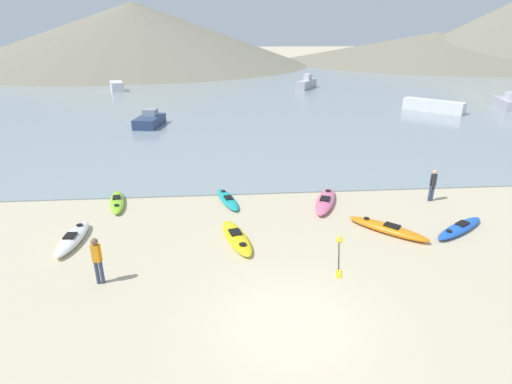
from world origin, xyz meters
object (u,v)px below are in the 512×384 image
moored_boat_2 (307,83)px  kayak_on_sand_3 (460,228)px  person_near_foreground (97,258)px  moored_boat_1 (433,106)px  loose_paddle (339,255)px  kayak_on_sand_5 (228,199)px  person_near_waterline (433,183)px  moored_boat_4 (510,103)px  kayak_on_sand_4 (236,237)px  kayak_on_sand_2 (388,229)px  kayak_on_sand_6 (72,238)px  moored_boat_3 (150,120)px  moored_boat_0 (117,86)px  kayak_on_sand_1 (325,201)px  kayak_on_sand_0 (117,202)px

moored_boat_2 → kayak_on_sand_3: bearing=-93.0°
person_near_foreground → moored_boat_1: 36.02m
loose_paddle → kayak_on_sand_5: bearing=126.8°
moored_boat_2 → loose_paddle: bearing=-99.8°
person_near_waterline → moored_boat_1: person_near_waterline is taller
moored_boat_4 → kayak_on_sand_3: bearing=-128.2°
person_near_foreground → loose_paddle: size_ratio=0.58×
kayak_on_sand_4 → person_near_waterline: (9.15, 3.07, 0.74)m
moored_boat_1 → kayak_on_sand_2: bearing=-120.4°
kayak_on_sand_6 → kayak_on_sand_4: bearing=-3.1°
person_near_foreground → moored_boat_2: size_ratio=0.32×
kayak_on_sand_4 → moored_boat_1: (20.00, 24.15, 0.47)m
moored_boat_3 → moored_boat_0: bearing=109.8°
kayak_on_sand_1 → moored_boat_3: moored_boat_3 is taller
kayak_on_sand_1 → loose_paddle: (-0.60, -4.46, -0.15)m
person_near_foreground → moored_boat_4: bearing=39.8°
person_near_waterline → moored_boat_0: size_ratio=0.41×
kayak_on_sand_2 → moored_boat_0: bearing=116.1°
kayak_on_sand_5 → moored_boat_2: (11.28, 37.83, 0.59)m
kayak_on_sand_6 → moored_boat_2: (17.12, 41.21, 0.54)m
person_near_foreground → loose_paddle: bearing=7.2°
kayak_on_sand_2 → person_near_waterline: size_ratio=1.85×
moored_boat_0 → moored_boat_3: bearing=-70.2°
person_near_foreground → moored_boat_0: size_ratio=0.43×
kayak_on_sand_6 → moored_boat_4: (34.35, 24.39, 0.47)m
kayak_on_sand_2 → kayak_on_sand_4: (-5.94, -0.17, -0.04)m
moored_boat_0 → moored_boat_1: 38.02m
moored_boat_3 → loose_paddle: (9.97, -21.25, -0.51)m
kayak_on_sand_1 → kayak_on_sand_3: (4.66, -3.02, -0.03)m
kayak_on_sand_2 → kayak_on_sand_0: bearing=162.3°
kayak_on_sand_0 → moored_boat_0: moored_boat_0 is taller
kayak_on_sand_4 → moored_boat_3: size_ratio=0.82×
kayak_on_sand_4 → moored_boat_3: bearing=107.9°
kayak_on_sand_0 → person_near_foreground: size_ratio=1.76×
kayak_on_sand_3 → loose_paddle: (-5.26, -1.44, -0.13)m
kayak_on_sand_4 → loose_paddle: kayak_on_sand_4 is taller
kayak_on_sand_5 → moored_boat_4: size_ratio=0.57×
person_near_waterline → loose_paddle: bearing=-141.3°
moored_boat_2 → kayak_on_sand_6: bearing=-112.6°
kayak_on_sand_1 → moored_boat_3: size_ratio=0.87×
person_near_waterline → kayak_on_sand_5: bearing=176.1°
kayak_on_sand_4 → kayak_on_sand_5: (-0.27, 3.71, -0.01)m
kayak_on_sand_1 → kayak_on_sand_4: 5.16m
kayak_on_sand_6 → person_near_foreground: (1.76, -2.73, 0.73)m
kayak_on_sand_5 → moored_boat_0: moored_boat_0 is taller
moored_boat_1 → person_near_foreground: bearing=-132.5°
kayak_on_sand_3 → moored_boat_0: moored_boat_0 is taller
kayak_on_sand_6 → moored_boat_4: moored_boat_4 is taller
moored_boat_0 → kayak_on_sand_1: bearing=-64.4°
kayak_on_sand_0 → kayak_on_sand_4: (5.30, -3.77, -0.02)m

